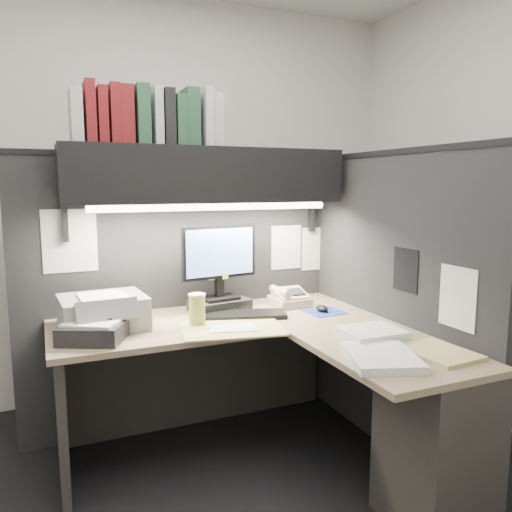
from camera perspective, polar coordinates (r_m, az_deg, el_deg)
name	(u,v)px	position (r m, az deg, el deg)	size (l,w,h in m)	color
floor	(236,508)	(2.53, -2.34, -26.79)	(3.50, 3.50, 0.00)	black
wall_back	(156,199)	(3.52, -11.36, 6.39)	(3.50, 0.04, 2.70)	silver
partition_back	(184,293)	(3.04, -8.24, -4.25)	(1.90, 0.06, 1.60)	black
partition_right	(392,306)	(2.80, 15.29, -5.51)	(0.06, 1.50, 1.60)	black
desk	(319,399)	(2.47, 7.24, -15.91)	(1.70, 1.53, 0.73)	#8D7A59
overhead_shelf	(207,175)	(2.82, -5.67, 9.16)	(1.55, 0.34, 0.30)	black
task_light_tube	(215,207)	(2.69, -4.71, 5.61)	(0.04, 0.04, 1.32)	white
monitor	(220,277)	(2.86, -4.19, -2.41)	(0.45, 0.25, 0.49)	black
keyboard	(240,315)	(2.75, -1.82, -6.74)	(0.50, 0.17, 0.02)	black
mousepad	(325,312)	(2.88, 7.88, -6.35)	(0.20, 0.19, 0.00)	#1C339C
mouse	(322,308)	(2.88, 7.55, -5.94)	(0.06, 0.10, 0.04)	black
telephone	(290,299)	(3.00, 3.88, -4.88)	(0.20, 0.21, 0.08)	beige
coffee_cup	(197,311)	(2.59, -6.75, -6.22)	(0.08, 0.08, 0.16)	#B3BA4A
printer	(103,312)	(2.65, -17.09, -6.14)	(0.41, 0.35, 0.16)	gray
notebook_stack	(93,332)	(2.45, -18.10, -8.27)	(0.28, 0.23, 0.08)	black
open_folder	(233,329)	(2.52, -2.66, -8.34)	(0.50, 0.33, 0.01)	tan
paper_stack_a	(371,334)	(2.41, 13.03, -8.72)	(0.27, 0.23, 0.05)	white
paper_stack_b	(381,357)	(2.15, 14.14, -11.14)	(0.27, 0.33, 0.03)	white
manila_stack	(439,353)	(2.30, 20.16, -10.32)	(0.24, 0.30, 0.02)	tan
binder_row	(148,118)	(2.76, -12.21, 15.18)	(0.77, 0.25, 0.31)	beige
pinned_papers	(269,256)	(2.78, 1.48, 0.00)	(1.76, 1.31, 0.51)	white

